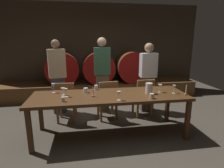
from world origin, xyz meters
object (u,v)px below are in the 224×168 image
(chair_left, at_px, (66,100))
(guest_left, at_px, (58,76))
(dining_table, at_px, (110,98))
(wine_glass_far_right, at_px, (174,88))
(guest_center, at_px, (102,74))
(wine_glass_far_left, at_px, (53,86))
(wine_barrel_right, at_px, (131,67))
(wine_glass_right, at_px, (160,86))
(cup_far_left, at_px, (63,99))
(chair_center, at_px, (108,98))
(candle_left, at_px, (93,94))
(chair_right, at_px, (144,96))
(wine_barrel_center, at_px, (98,67))
(wine_glass_left, at_px, (63,90))
(wine_barrel_left, at_px, (63,68))
(wine_glass_center_left, at_px, (66,91))
(wine_glass_center_right, at_px, (119,94))
(cup_center_right, at_px, (96,87))
(candle_right, at_px, (186,92))
(cup_far_right, at_px, (152,96))
(guest_right, at_px, (148,77))
(pitcher, at_px, (149,88))
(cup_center_left, at_px, (86,90))

(chair_left, relative_size, guest_left, 0.51)
(dining_table, height_order, wine_glass_far_right, wine_glass_far_right)
(guest_center, xyz_separation_m, wine_glass_far_left, (-1.00, -0.93, -0.02))
(wine_barrel_right, height_order, chair_left, wine_barrel_right)
(wine_glass_right, bearing_deg, cup_far_left, -171.24)
(chair_center, xyz_separation_m, candle_left, (-0.35, -0.74, 0.34))
(chair_right, height_order, guest_center, guest_center)
(wine_barrel_center, xyz_separation_m, wine_glass_left, (-0.82, -2.32, -0.04))
(wine_barrel_left, xyz_separation_m, wine_glass_center_left, (0.28, -2.42, -0.03))
(wine_glass_center_right, bearing_deg, cup_center_right, 114.41)
(chair_left, bearing_deg, wine_barrel_right, -133.26)
(chair_right, height_order, candle_right, candle_right)
(guest_center, xyz_separation_m, cup_far_right, (0.66, -1.54, -0.10))
(wine_barrel_right, xyz_separation_m, guest_center, (-1.03, -1.19, 0.01))
(guest_left, height_order, wine_glass_center_right, guest_left)
(dining_table, height_order, candle_left, candle_left)
(guest_left, xyz_separation_m, wine_glass_far_left, (0.05, -0.97, 0.01))
(guest_right, bearing_deg, wine_glass_center_left, 30.18)
(chair_center, height_order, chair_right, same)
(guest_left, relative_size, wine_glass_left, 13.00)
(dining_table, bearing_deg, pitcher, -3.09)
(chair_left, relative_size, wine_glass_far_left, 5.09)
(wine_barrel_right, relative_size, wine_glass_right, 6.36)
(chair_left, xyz_separation_m, cup_center_right, (0.62, -0.32, 0.33))
(dining_table, bearing_deg, cup_far_left, -162.31)
(wine_barrel_center, distance_m, cup_center_right, 2.06)
(candle_left, distance_m, wine_glass_center_left, 0.46)
(guest_center, relative_size, candle_right, 9.22)
(chair_center, distance_m, cup_center_right, 0.52)
(chair_right, relative_size, wine_glass_center_left, 6.00)
(guest_center, relative_size, guest_right, 1.08)
(pitcher, relative_size, cup_far_left, 2.53)
(wine_barrel_right, distance_m, candle_left, 2.82)
(wine_glass_right, xyz_separation_m, cup_center_left, (-1.36, 0.18, -0.06))
(candle_left, relative_size, wine_glass_center_left, 1.31)
(wine_barrel_center, distance_m, wine_glass_center_right, 2.75)
(guest_center, xyz_separation_m, cup_center_left, (-0.42, -1.02, -0.10))
(cup_center_right, bearing_deg, candle_right, -21.00)
(chair_right, bearing_deg, cup_center_right, 15.59)
(guest_left, bearing_deg, candle_right, 133.39)
(wine_barrel_center, height_order, candle_left, wine_barrel_center)
(wine_barrel_left, bearing_deg, chair_right, -41.63)
(wine_barrel_center, relative_size, cup_far_right, 11.15)
(guest_left, xyz_separation_m, wine_glass_center_left, (0.30, -1.27, -0.01))
(wine_barrel_right, distance_m, cup_center_left, 2.65)
(wine_glass_center_left, height_order, cup_center_right, wine_glass_center_left)
(candle_left, bearing_deg, wine_barrel_center, 83.13)
(chair_right, height_order, guest_left, guest_left)
(guest_center, bearing_deg, candle_left, 79.02)
(guest_center, distance_m, wine_glass_center_left, 1.44)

